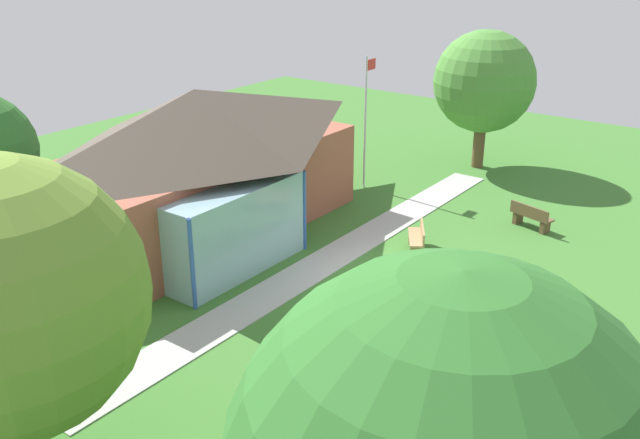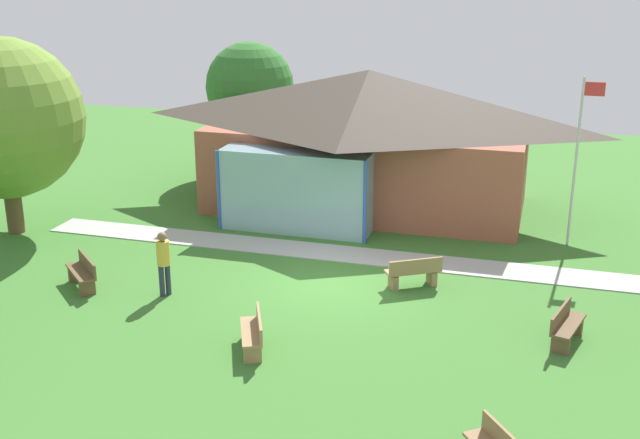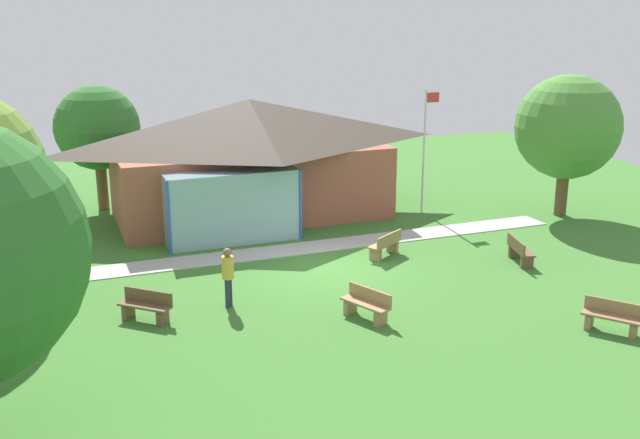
% 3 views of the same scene
% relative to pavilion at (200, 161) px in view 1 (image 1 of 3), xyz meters
% --- Properties ---
extents(ground_plane, '(44.00, 44.00, 0.00)m').
position_rel_pavilion_xyz_m(ground_plane, '(0.75, -6.90, -2.49)').
color(ground_plane, '#3D752D').
extents(pavilion, '(11.64, 6.83, 4.78)m').
position_rel_pavilion_xyz_m(pavilion, '(0.00, 0.00, 0.00)').
color(pavilion, '#A35642').
rests_on(pavilion, ground_plane).
extents(footpath, '(19.63, 1.32, 0.03)m').
position_rel_pavilion_xyz_m(footpath, '(0.75, -4.68, -2.47)').
color(footpath, '#ADADA8').
rests_on(footpath, ground_plane).
extents(flagpole, '(0.64, 0.08, 5.12)m').
position_rel_pavilion_xyz_m(flagpole, '(6.91, -1.89, 0.36)').
color(flagpole, silver).
rests_on(flagpole, ground_plane).
extents(bench_mid_left, '(1.40, 1.34, 0.84)m').
position_rel_pavilion_xyz_m(bench_mid_left, '(-5.52, -9.00, -2.08)').
color(bench_mid_left, brown).
rests_on(bench_mid_left, ground_plane).
extents(bench_rear_near_path, '(1.51, 1.17, 0.84)m').
position_rel_pavilion_xyz_m(bench_rear_near_path, '(2.91, -6.51, -2.08)').
color(bench_rear_near_path, '#9E7A51').
rests_on(bench_rear_near_path, ground_plane).
extents(bench_mid_right, '(0.82, 1.56, 0.84)m').
position_rel_pavilion_xyz_m(bench_mid_right, '(6.78, -8.71, -2.08)').
color(bench_mid_right, brown).
rests_on(bench_mid_right, ground_plane).
extents(bench_front_center, '(1.00, 1.55, 0.84)m').
position_rel_pavilion_xyz_m(bench_front_center, '(0.09, -11.05, -2.08)').
color(bench_front_center, '#9E7A51').
rests_on(bench_front_center, ground_plane).
extents(visitor_strolling_lawn, '(0.34, 0.34, 1.74)m').
position_rel_pavilion_xyz_m(visitor_strolling_lawn, '(-3.19, -8.85, -1.46)').
color(visitor_strolling_lawn, '#2D3347').
rests_on(visitor_strolling_lawn, ground_plane).
extents(tree_west_hedge, '(4.95, 4.95, 6.16)m').
position_rel_pavilion_xyz_m(tree_west_hedge, '(-10.05, -5.67, 1.19)').
color(tree_west_hedge, brown).
rests_on(tree_west_hedge, ground_plane).
extents(tree_east_hedge, '(4.18, 4.18, 5.75)m').
position_rel_pavilion_xyz_m(tree_east_hedge, '(11.99, -4.35, 1.15)').
color(tree_east_hedge, brown).
rests_on(tree_east_hedge, ground_plane).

